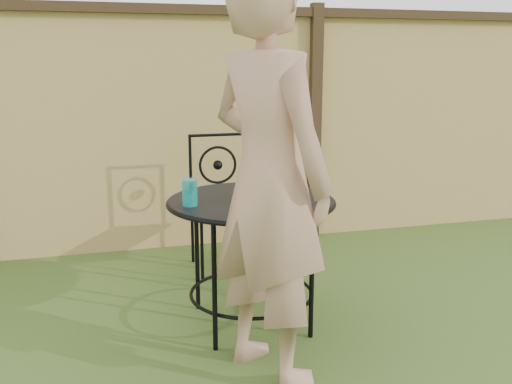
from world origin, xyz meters
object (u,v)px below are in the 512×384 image
(diner, at_px, (269,180))
(salad_plate, at_px, (265,202))
(patio_table, at_px, (251,224))
(patio_chair, at_px, (223,199))

(diner, bearing_deg, salad_plate, -40.65)
(patio_table, height_order, diner, diner)
(patio_table, distance_m, diner, 0.64)
(diner, distance_m, salad_plate, 0.46)
(diner, xyz_separation_m, salad_plate, (0.10, 0.40, -0.20))
(patio_chair, xyz_separation_m, salad_plate, (0.00, -1.07, 0.23))
(patio_chair, relative_size, diner, 0.51)
(patio_chair, height_order, salad_plate, patio_chair)
(patio_table, relative_size, patio_chair, 0.97)
(patio_table, height_order, patio_chair, patio_chair)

